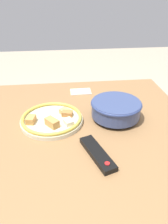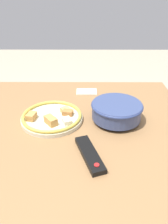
{
  "view_description": "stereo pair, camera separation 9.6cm",
  "coord_description": "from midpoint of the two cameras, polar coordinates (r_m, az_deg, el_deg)",
  "views": [
    {
      "loc": [
        0.03,
        0.75,
        1.24
      ],
      "look_at": [
        -0.07,
        -0.07,
        0.75
      ],
      "focal_mm": 35.0,
      "sensor_mm": 36.0,
      "label": 1
    },
    {
      "loc": [
        -0.07,
        0.76,
        1.24
      ],
      "look_at": [
        -0.07,
        -0.07,
        0.75
      ],
      "focal_mm": 35.0,
      "sensor_mm": 36.0,
      "label": 2
    }
  ],
  "objects": [
    {
      "name": "food_plate",
      "position": [
        0.98,
        -11.18,
        -1.92
      ],
      "size": [
        0.28,
        0.28,
        0.05
      ],
      "color": "beige",
      "rests_on": "dining_table"
    },
    {
      "name": "tv_remote",
      "position": [
        0.79,
        -0.04,
        -10.93
      ],
      "size": [
        0.11,
        0.2,
        0.02
      ],
      "rotation": [
        0.0,
        0.0,
        0.33
      ],
      "color": "black",
      "rests_on": "dining_table"
    },
    {
      "name": "noodle_bowl",
      "position": [
        0.98,
        5.55,
        0.82
      ],
      "size": [
        0.23,
        0.23,
        0.08
      ],
      "color": "#384775",
      "rests_on": "dining_table"
    },
    {
      "name": "folded_napkin",
      "position": [
        1.24,
        -3.11,
        5.26
      ],
      "size": [
        0.12,
        0.08,
        0.01
      ],
      "color": "beige",
      "rests_on": "dining_table"
    },
    {
      "name": "dining_table",
      "position": [
        0.98,
        -6.32,
        -8.76
      ],
      "size": [
        1.11,
        1.03,
        0.71
      ],
      "color": "olive",
      "rests_on": "ground_plane"
    }
  ]
}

